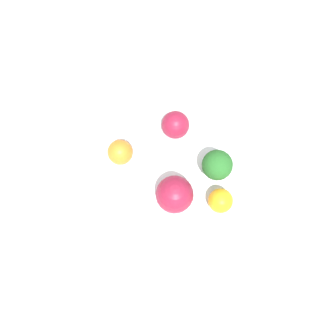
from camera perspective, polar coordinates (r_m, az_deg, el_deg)
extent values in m
plane|color=gray|center=(0.58, 0.00, -1.81)|extent=(6.00, 6.00, 0.00)
cube|color=beige|center=(0.57, 0.00, -1.52)|extent=(1.20, 1.20, 0.02)
cylinder|color=white|center=(0.55, 0.00, -0.79)|extent=(0.24, 0.24, 0.03)
cylinder|color=#99C17A|center=(0.53, 8.15, -0.45)|extent=(0.02, 0.02, 0.02)
sphere|color=#236023|center=(0.51, 8.57, 0.52)|extent=(0.05, 0.05, 0.05)
sphere|color=maroon|center=(0.54, 1.30, 7.51)|extent=(0.05, 0.05, 0.05)
sphere|color=maroon|center=(0.50, 1.47, -4.55)|extent=(0.06, 0.06, 0.06)
sphere|color=orange|center=(0.53, -8.32, 2.74)|extent=(0.04, 0.04, 0.04)
sphere|color=orange|center=(0.51, 9.12, -5.64)|extent=(0.04, 0.04, 0.04)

